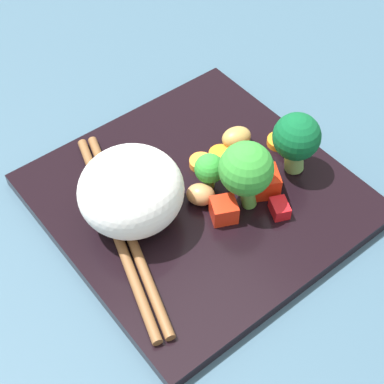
% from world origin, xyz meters
% --- Properties ---
extents(ground_plane, '(1.10, 1.10, 0.02)m').
position_xyz_m(ground_plane, '(0.00, 0.00, -0.01)').
color(ground_plane, '#355266').
extents(square_plate, '(0.27, 0.27, 0.01)m').
position_xyz_m(square_plate, '(0.00, 0.00, 0.01)').
color(square_plate, black).
rests_on(square_plate, ground_plane).
extents(rice_mound, '(0.11, 0.12, 0.08)m').
position_xyz_m(rice_mound, '(-0.01, -0.07, 0.05)').
color(rice_mound, white).
rests_on(rice_mound, square_plate).
extents(broccoli_floret_0, '(0.03, 0.03, 0.04)m').
position_xyz_m(broccoli_floret_0, '(0.00, 0.01, 0.04)').
color(broccoli_floret_0, '#72B34D').
rests_on(broccoli_floret_0, square_plate).
extents(broccoli_floret_1, '(0.05, 0.05, 0.07)m').
position_xyz_m(broccoli_floret_1, '(0.03, 0.09, 0.06)').
color(broccoli_floret_1, '#749F54').
rests_on(broccoli_floret_1, square_plate).
extents(broccoli_floret_2, '(0.05, 0.05, 0.07)m').
position_xyz_m(broccoli_floret_2, '(0.04, 0.03, 0.06)').
color(broccoli_floret_2, '#53933D').
rests_on(broccoli_floret_2, square_plate).
extents(carrot_slice_0, '(0.04, 0.04, 0.01)m').
position_xyz_m(carrot_slice_0, '(0.01, 0.04, 0.02)').
color(carrot_slice_0, orange).
rests_on(carrot_slice_0, square_plate).
extents(carrot_slice_1, '(0.03, 0.03, 0.01)m').
position_xyz_m(carrot_slice_1, '(-0.02, 0.05, 0.02)').
color(carrot_slice_1, orange).
rests_on(carrot_slice_1, square_plate).
extents(carrot_slice_2, '(0.02, 0.02, 0.01)m').
position_xyz_m(carrot_slice_2, '(-0.03, 0.02, 0.02)').
color(carrot_slice_2, orange).
rests_on(carrot_slice_2, square_plate).
extents(carrot_slice_3, '(0.03, 0.03, 0.01)m').
position_xyz_m(carrot_slice_3, '(-0.00, 0.11, 0.02)').
color(carrot_slice_3, orange).
rests_on(carrot_slice_3, square_plate).
extents(carrot_slice_4, '(0.04, 0.04, 0.01)m').
position_xyz_m(carrot_slice_4, '(0.02, 0.06, 0.02)').
color(carrot_slice_4, orange).
rests_on(carrot_slice_4, square_plate).
extents(pepper_chunk_0, '(0.04, 0.04, 0.02)m').
position_xyz_m(pepper_chunk_0, '(0.04, 0.05, 0.03)').
color(pepper_chunk_0, red).
rests_on(pepper_chunk_0, square_plate).
extents(pepper_chunk_1, '(0.02, 0.02, 0.01)m').
position_xyz_m(pepper_chunk_1, '(0.07, 0.04, 0.02)').
color(pepper_chunk_1, red).
rests_on(pepper_chunk_1, square_plate).
extents(pepper_chunk_2, '(0.03, 0.03, 0.02)m').
position_xyz_m(pepper_chunk_2, '(0.04, 0.00, 0.02)').
color(pepper_chunk_2, red).
rests_on(pepper_chunk_2, square_plate).
extents(chicken_piece_0, '(0.03, 0.04, 0.02)m').
position_xyz_m(chicken_piece_0, '(-0.03, 0.07, 0.02)').
color(chicken_piece_0, '#B18B45').
rests_on(chicken_piece_0, square_plate).
extents(chicken_piece_1, '(0.03, 0.03, 0.02)m').
position_xyz_m(chicken_piece_1, '(0.01, -0.01, 0.02)').
color(chicken_piece_1, tan).
rests_on(chicken_piece_1, square_plate).
extents(chicken_piece_2, '(0.03, 0.03, 0.01)m').
position_xyz_m(chicken_piece_2, '(0.02, 0.11, 0.02)').
color(chicken_piece_2, tan).
rests_on(chicken_piece_2, square_plate).
extents(chopstick_pair, '(0.23, 0.09, 0.01)m').
position_xyz_m(chopstick_pair, '(-0.01, -0.08, 0.02)').
color(chopstick_pair, brown).
rests_on(chopstick_pair, square_plate).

